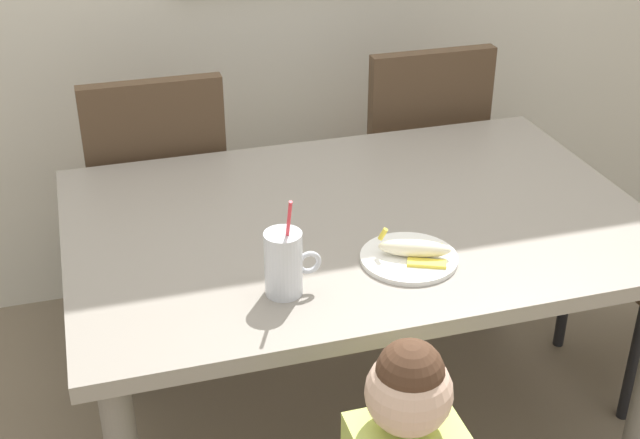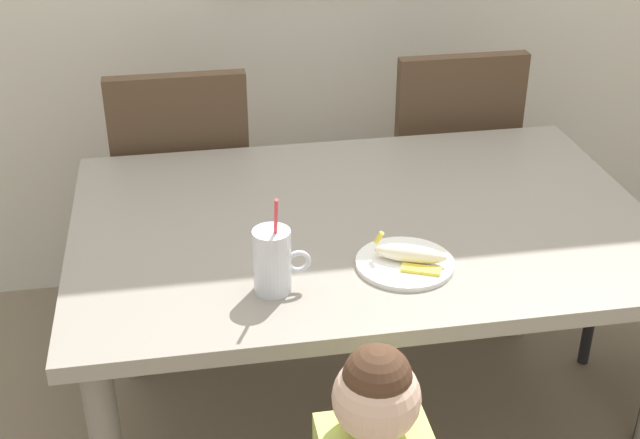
# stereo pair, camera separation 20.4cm
# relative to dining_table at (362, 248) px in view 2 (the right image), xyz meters

# --- Properties ---
(ground_plane) EXTENTS (24.00, 24.00, 0.00)m
(ground_plane) POSITION_rel_dining_table_xyz_m (0.00, 0.00, -0.65)
(ground_plane) COLOR #7A6B56
(dining_table) EXTENTS (1.48, 0.99, 0.74)m
(dining_table) POSITION_rel_dining_table_xyz_m (0.00, 0.00, 0.00)
(dining_table) COLOR gray
(dining_table) RESTS_ON ground
(dining_chair_left) EXTENTS (0.44, 0.44, 0.96)m
(dining_chair_left) POSITION_rel_dining_table_xyz_m (-0.45, 0.67, -0.11)
(dining_chair_left) COLOR #4C3826
(dining_chair_left) RESTS_ON ground
(dining_chair_right) EXTENTS (0.44, 0.45, 0.96)m
(dining_chair_right) POSITION_rel_dining_table_xyz_m (0.45, 0.70, -0.11)
(dining_chair_right) COLOR #4C3826
(dining_chair_right) RESTS_ON ground
(milk_cup) EXTENTS (0.13, 0.09, 0.25)m
(milk_cup) POSITION_rel_dining_table_xyz_m (-0.27, -0.29, 0.16)
(milk_cup) COLOR silver
(milk_cup) RESTS_ON dining_table
(snack_plate) EXTENTS (0.23, 0.23, 0.01)m
(snack_plate) POSITION_rel_dining_table_xyz_m (0.04, -0.24, 0.10)
(snack_plate) COLOR white
(snack_plate) RESTS_ON dining_table
(peeled_banana) EXTENTS (0.17, 0.14, 0.07)m
(peeled_banana) POSITION_rel_dining_table_xyz_m (0.06, -0.25, 0.12)
(peeled_banana) COLOR #F4EAC6
(peeled_banana) RESTS_ON snack_plate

